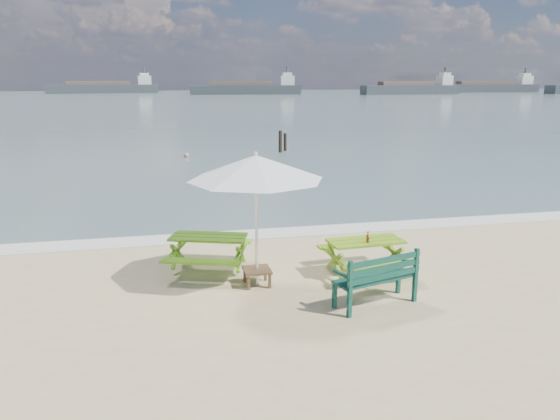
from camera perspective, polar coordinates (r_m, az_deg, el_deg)
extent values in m
plane|color=slate|center=(93.60, -11.02, 11.07)|extent=(300.00, 300.00, 0.00)
cube|color=silver|center=(13.91, -0.66, -2.41)|extent=(22.00, 0.90, 0.01)
cube|color=#62A719|center=(11.20, -7.49, -2.81)|extent=(1.68, 1.18, 0.05)
cube|color=#62A719|center=(11.95, -6.60, -3.16)|extent=(1.53, 0.76, 0.05)
cube|color=#62A719|center=(10.63, -8.40, -5.36)|extent=(1.53, 0.76, 0.05)
cube|color=#62A719|center=(11.32, -7.43, -4.66)|extent=(1.63, 1.29, 0.65)
cube|color=#689516|center=(11.02, 8.95, -3.24)|extent=(1.53, 0.79, 0.05)
cube|color=#689516|center=(11.70, 7.46, -3.60)|extent=(1.50, 0.36, 0.05)
cube|color=#689516|center=(10.51, 10.50, -5.74)|extent=(1.50, 0.36, 0.05)
cube|color=#689516|center=(11.13, 8.88, -5.07)|extent=(1.44, 0.92, 0.63)
cube|color=#0E3B2F|center=(9.66, 9.90, -7.04)|extent=(1.59, 0.86, 0.04)
cube|color=#0E3B2F|center=(9.40, 10.87, -5.99)|extent=(1.47, 0.46, 0.39)
cube|color=#0E3B2F|center=(9.75, 9.84, -8.35)|extent=(1.50, 0.89, 0.48)
cube|color=brown|center=(10.42, -2.43, -6.29)|extent=(0.51, 0.51, 0.05)
cube|color=brown|center=(10.48, -2.42, -7.12)|extent=(0.45, 0.45, 0.28)
cylinder|color=silver|center=(10.15, -2.48, -1.46)|extent=(0.05, 0.05, 2.43)
cone|color=silver|center=(9.93, -2.54, 4.47)|extent=(2.56, 2.56, 0.46)
cylinder|color=#8E5B14|center=(10.82, 9.15, -3.06)|extent=(0.06, 0.06, 0.14)
cylinder|color=#8E5B14|center=(10.78, 9.17, -2.40)|extent=(0.02, 0.02, 0.06)
cylinder|color=#B0141C|center=(10.82, 9.15, -3.06)|extent=(0.06, 0.06, 0.05)
imported|color=tan|center=(27.79, -9.74, 4.30)|extent=(0.67, 0.55, 1.57)
cylinder|color=black|center=(28.98, 0.04, 6.97)|extent=(0.19, 0.19, 1.36)
cylinder|color=black|center=(29.66, 0.54, 6.92)|extent=(0.17, 0.17, 1.15)
cube|color=#343A3E|center=(148.13, -18.00, 11.92)|extent=(27.37, 6.79, 2.20)
cube|color=silver|center=(148.62, -14.00, 13.03)|extent=(3.55, 3.32, 2.20)
cube|color=#343A3E|center=(130.77, -3.60, 12.40)|extent=(25.97, 6.89, 2.20)
cube|color=silver|center=(131.52, 0.76, 13.39)|extent=(3.40, 3.33, 2.20)
cube|color=#343A3E|center=(158.62, 20.95, 11.77)|extent=(27.51, 4.86, 2.20)
cube|color=silver|center=(164.23, 24.19, 12.28)|extent=(3.38, 3.10, 2.20)
cube|color=#343A3E|center=(134.40, 13.43, 12.10)|extent=(23.78, 5.09, 2.20)
cube|color=silver|center=(138.85, 16.82, 12.84)|extent=(2.97, 3.13, 2.20)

